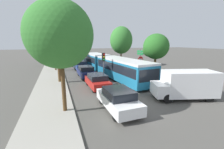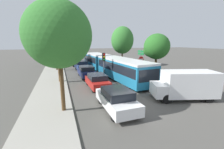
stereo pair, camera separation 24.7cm
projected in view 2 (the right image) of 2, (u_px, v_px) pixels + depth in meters
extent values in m
plane|color=#4F4C47|center=(131.00, 102.00, 11.61)|extent=(200.00, 200.00, 0.00)
cube|color=#9E998E|center=(54.00, 67.00, 28.05)|extent=(3.20, 49.94, 0.14)
cube|color=teal|center=(123.00, 70.00, 17.98)|extent=(3.59, 10.09, 2.13)
cube|color=black|center=(123.00, 66.00, 17.90)|extent=(3.57, 9.70, 0.94)
cube|color=silver|center=(123.00, 60.00, 17.73)|extent=(3.59, 10.09, 0.21)
cube|color=teal|center=(97.00, 61.00, 26.27)|extent=(3.29, 6.98, 2.13)
cube|color=black|center=(97.00, 59.00, 26.19)|extent=(3.28, 6.72, 0.94)
cube|color=silver|center=(97.00, 54.00, 26.02)|extent=(3.29, 6.98, 0.21)
cylinder|color=black|center=(105.00, 64.00, 22.81)|extent=(2.05, 1.22, 1.96)
cube|color=black|center=(149.00, 76.00, 13.58)|extent=(2.33, 0.33, 1.14)
cylinder|color=black|center=(146.00, 81.00, 15.81)|extent=(0.41, 1.07, 1.04)
cylinder|color=black|center=(128.00, 84.00, 14.89)|extent=(0.41, 1.07, 1.04)
cylinder|color=black|center=(119.00, 71.00, 21.41)|extent=(0.41, 1.07, 1.04)
cylinder|color=black|center=(104.00, 72.00, 20.49)|extent=(0.41, 1.07, 1.04)
cylinder|color=black|center=(103.00, 65.00, 26.90)|extent=(0.41, 1.07, 1.04)
cylinder|color=black|center=(91.00, 66.00, 25.98)|extent=(0.41, 1.07, 1.04)
cube|color=red|center=(70.00, 53.00, 47.60)|extent=(2.90, 11.31, 1.95)
cube|color=black|center=(70.00, 52.00, 47.52)|extent=(2.90, 10.75, 0.82)
cube|color=silver|center=(70.00, 49.00, 47.37)|extent=(2.90, 11.31, 0.20)
cylinder|color=black|center=(66.00, 54.00, 50.75)|extent=(0.33, 0.99, 0.98)
cylinder|color=black|center=(72.00, 54.00, 51.50)|extent=(0.33, 0.99, 0.98)
cylinder|color=black|center=(68.00, 56.00, 44.32)|extent=(0.33, 0.99, 0.98)
cylinder|color=black|center=(75.00, 56.00, 45.07)|extent=(0.33, 0.99, 0.98)
cube|color=white|center=(117.00, 101.00, 10.32)|extent=(1.91, 4.33, 0.69)
cube|color=black|center=(117.00, 93.00, 10.09)|extent=(1.72, 2.28, 0.53)
cylinder|color=black|center=(100.00, 99.00, 11.37)|extent=(0.24, 0.66, 0.65)
cylinder|color=black|center=(119.00, 97.00, 11.89)|extent=(0.24, 0.66, 0.65)
cylinder|color=black|center=(113.00, 116.00, 8.86)|extent=(0.24, 0.66, 0.65)
cylinder|color=black|center=(136.00, 111.00, 9.38)|extent=(0.24, 0.66, 0.65)
cube|color=#B21E19|center=(97.00, 82.00, 15.27)|extent=(1.82, 4.14, 0.66)
cube|color=black|center=(97.00, 77.00, 15.06)|extent=(1.64, 2.18, 0.51)
cylinder|color=black|center=(87.00, 82.00, 16.28)|extent=(0.23, 0.63, 0.63)
cylinder|color=black|center=(100.00, 81.00, 16.78)|extent=(0.23, 0.63, 0.63)
cylinder|color=black|center=(93.00, 89.00, 13.88)|extent=(0.23, 0.63, 0.63)
cylinder|color=black|center=(108.00, 87.00, 14.38)|extent=(0.23, 0.63, 0.63)
cube|color=navy|center=(87.00, 73.00, 19.93)|extent=(1.90, 4.32, 0.69)
cube|color=black|center=(87.00, 68.00, 19.70)|extent=(1.71, 2.28, 0.53)
cylinder|color=black|center=(79.00, 73.00, 20.98)|extent=(0.24, 0.66, 0.65)
cylinder|color=black|center=(90.00, 72.00, 21.50)|extent=(0.24, 0.66, 0.65)
cylinder|color=black|center=(83.00, 77.00, 18.47)|extent=(0.24, 0.66, 0.65)
cylinder|color=black|center=(95.00, 76.00, 19.00)|extent=(0.24, 0.66, 0.65)
cube|color=#284799|center=(82.00, 66.00, 25.10)|extent=(1.97, 4.48, 0.72)
cube|color=black|center=(82.00, 62.00, 24.87)|extent=(1.78, 2.36, 0.55)
cylinder|color=black|center=(76.00, 67.00, 26.19)|extent=(0.25, 0.68, 0.68)
cylinder|color=black|center=(85.00, 66.00, 26.74)|extent=(0.25, 0.68, 0.68)
cylinder|color=black|center=(78.00, 70.00, 23.59)|extent=(0.25, 0.68, 0.68)
cylinder|color=black|center=(88.00, 69.00, 24.14)|extent=(0.25, 0.68, 0.68)
cube|color=black|center=(76.00, 63.00, 29.70)|extent=(1.80, 4.08, 0.66)
cube|color=black|center=(76.00, 60.00, 29.49)|extent=(1.62, 2.15, 0.50)
cylinder|color=black|center=(72.00, 63.00, 30.69)|extent=(0.22, 0.62, 0.62)
cylinder|color=black|center=(79.00, 63.00, 31.19)|extent=(0.22, 0.62, 0.62)
cylinder|color=black|center=(74.00, 65.00, 28.32)|extent=(0.22, 0.62, 0.62)
cylinder|color=black|center=(81.00, 65.00, 28.82)|extent=(0.22, 0.62, 0.62)
cube|color=#47474C|center=(74.00, 60.00, 34.51)|extent=(1.84, 4.17, 0.67)
cube|color=black|center=(74.00, 57.00, 34.30)|extent=(1.66, 2.20, 0.51)
cylinder|color=black|center=(71.00, 60.00, 35.53)|extent=(0.23, 0.63, 0.63)
cylinder|color=black|center=(77.00, 60.00, 36.03)|extent=(0.23, 0.63, 0.63)
cylinder|color=black|center=(72.00, 62.00, 33.11)|extent=(0.23, 0.63, 0.63)
cylinder|color=black|center=(78.00, 61.00, 33.61)|extent=(0.23, 0.63, 0.63)
cube|color=white|center=(189.00, 83.00, 12.07)|extent=(4.50, 3.10, 2.00)
cube|color=white|center=(158.00, 89.00, 12.06)|extent=(1.41, 2.08, 1.00)
cylinder|color=black|center=(167.00, 99.00, 11.36)|extent=(0.76, 0.44, 0.72)
cylinder|color=black|center=(159.00, 92.00, 13.00)|extent=(0.76, 0.44, 0.72)
cylinder|color=black|center=(209.00, 98.00, 11.51)|extent=(0.76, 0.44, 0.72)
cylinder|color=black|center=(196.00, 91.00, 13.15)|extent=(0.76, 0.44, 0.72)
cylinder|color=#56595E|center=(104.00, 68.00, 17.16)|extent=(0.12, 0.12, 3.40)
cube|color=black|center=(104.00, 57.00, 16.90)|extent=(0.35, 0.28, 0.90)
sphere|color=red|center=(104.00, 54.00, 16.71)|extent=(0.18, 0.18, 0.18)
sphere|color=#EAAD14|center=(104.00, 57.00, 16.77)|extent=(0.18, 0.18, 0.18)
sphere|color=green|center=(104.00, 59.00, 16.83)|extent=(0.18, 0.18, 0.18)
cylinder|color=#56595E|center=(141.00, 69.00, 19.10)|extent=(0.08, 0.08, 2.40)
cylinder|color=red|center=(141.00, 59.00, 18.83)|extent=(0.70, 0.03, 0.70)
cube|color=white|center=(141.00, 59.00, 18.81)|extent=(0.50, 0.04, 0.14)
cylinder|color=#56595E|center=(141.00, 62.00, 21.32)|extent=(0.10, 0.10, 3.60)
cube|color=#197A38|center=(141.00, 51.00, 21.00)|extent=(0.18, 1.40, 0.28)
cube|color=#197A38|center=(141.00, 54.00, 21.07)|extent=(0.18, 1.40, 0.28)
cylinder|color=#51381E|center=(62.00, 87.00, 9.68)|extent=(0.26, 0.26, 3.49)
ellipsoid|color=#33752D|center=(58.00, 35.00, 8.98)|extent=(4.03, 4.03, 4.09)
cylinder|color=#51381E|center=(60.00, 70.00, 17.10)|extent=(0.37, 0.37, 2.94)
ellipsoid|color=#33752D|center=(58.00, 46.00, 16.54)|extent=(3.42, 3.42, 3.16)
cylinder|color=#51381E|center=(56.00, 61.00, 24.29)|extent=(0.27, 0.27, 3.18)
ellipsoid|color=#286623|center=(55.00, 42.00, 23.66)|extent=(3.48, 3.48, 3.74)
cylinder|color=#51381E|center=(58.00, 58.00, 32.20)|extent=(0.26, 0.26, 2.61)
ellipsoid|color=#1E561E|center=(56.00, 42.00, 31.50)|extent=(4.67, 4.67, 5.32)
cylinder|color=#51381E|center=(155.00, 67.00, 19.94)|extent=(0.29, 0.29, 2.79)
ellipsoid|color=#286623|center=(157.00, 46.00, 19.38)|extent=(3.32, 3.32, 3.29)
ellipsoid|color=#286623|center=(151.00, 50.00, 19.86)|extent=(1.99, 1.99, 1.81)
cylinder|color=#51381E|center=(122.00, 58.00, 29.15)|extent=(0.26, 0.26, 3.01)
ellipsoid|color=#33752D|center=(122.00, 40.00, 28.42)|extent=(4.24, 4.24, 5.13)
ellipsoid|color=#3D7F38|center=(121.00, 44.00, 28.78)|extent=(2.55, 2.55, 2.82)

